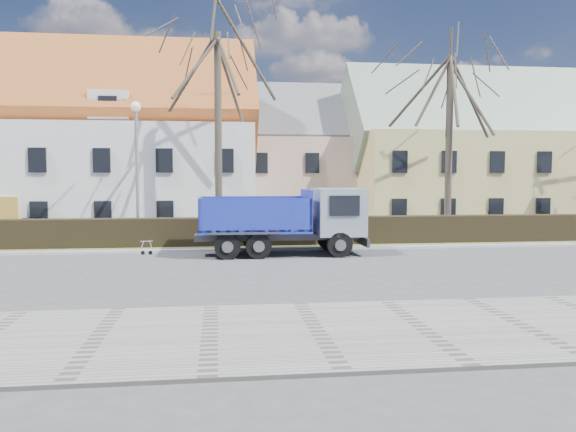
{
  "coord_description": "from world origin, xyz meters",
  "views": [
    {
      "loc": [
        -2.02,
        -19.79,
        3.29
      ],
      "look_at": [
        0.87,
        3.48,
        1.6
      ],
      "focal_mm": 35.0,
      "sensor_mm": 36.0,
      "label": 1
    }
  ],
  "objects": [
    {
      "name": "dump_truck",
      "position": [
        0.36,
        3.28,
        1.43
      ],
      "size": [
        7.15,
        2.66,
        2.86
      ],
      "primitive_type": null,
      "rotation": [
        0.0,
        0.0,
        -0.0
      ],
      "color": "#152397",
      "rests_on": "ground"
    },
    {
      "name": "grass_strip",
      "position": [
        0.0,
        6.2,
        0.05
      ],
      "size": [
        80.0,
        3.0,
        0.1
      ],
      "primitive_type": "cube",
      "color": "#515B33",
      "rests_on": "ground"
    },
    {
      "name": "ground",
      "position": [
        0.0,
        0.0,
        0.0
      ],
      "size": [
        120.0,
        120.0,
        0.0
      ],
      "primitive_type": "plane",
      "color": "#424244"
    },
    {
      "name": "building_yellow",
      "position": [
        16.0,
        17.0,
        4.25
      ],
      "size": [
        18.8,
        10.8,
        8.5
      ],
      "primitive_type": null,
      "color": "#C9BB6E",
      "rests_on": "ground"
    },
    {
      "name": "building_white",
      "position": [
        -13.0,
        16.0,
        4.75
      ],
      "size": [
        26.8,
        10.8,
        9.5
      ],
      "primitive_type": null,
      "color": "silver",
      "rests_on": "ground"
    },
    {
      "name": "building_pink",
      "position": [
        4.0,
        20.0,
        4.0
      ],
      "size": [
        10.8,
        8.8,
        8.0
      ],
      "primitive_type": null,
      "color": "#CFA793",
      "rests_on": "ground"
    },
    {
      "name": "tree_1",
      "position": [
        -2.0,
        8.5,
        6.33
      ],
      "size": [
        9.2,
        9.2,
        12.65
      ],
      "primitive_type": null,
      "color": "#3C342A",
      "rests_on": "ground"
    },
    {
      "name": "tree_2",
      "position": [
        10.0,
        8.5,
        5.5
      ],
      "size": [
        8.0,
        8.0,
        11.0
      ],
      "primitive_type": null,
      "color": "#3C342A",
      "rests_on": "ground"
    },
    {
      "name": "sidewalk_near",
      "position": [
        0.0,
        -8.5,
        0.04
      ],
      "size": [
        80.0,
        5.0,
        0.08
      ],
      "primitive_type": "cube",
      "color": "gray",
      "rests_on": "ground"
    },
    {
      "name": "curb_far",
      "position": [
        0.0,
        4.6,
        0.06
      ],
      "size": [
        80.0,
        0.3,
        0.12
      ],
      "primitive_type": "cube",
      "color": "#B0B0B0",
      "rests_on": "ground"
    },
    {
      "name": "hedge",
      "position": [
        0.0,
        6.0,
        0.65
      ],
      "size": [
        60.0,
        0.9,
        1.3
      ],
      "primitive_type": "cube",
      "color": "black",
      "rests_on": "ground"
    },
    {
      "name": "streetlight",
      "position": [
        -5.76,
        7.0,
        3.39
      ],
      "size": [
        0.53,
        0.53,
        6.78
      ],
      "primitive_type": null,
      "color": "#97999B",
      "rests_on": "ground"
    },
    {
      "name": "parked_car_a",
      "position": [
        -11.37,
        10.98,
        0.59
      ],
      "size": [
        3.49,
        1.47,
        1.18
      ],
      "primitive_type": "imported",
      "rotation": [
        0.0,
        0.0,
        1.55
      ],
      "color": "black",
      "rests_on": "ground"
    },
    {
      "name": "cart_frame",
      "position": [
        -5.22,
        3.94,
        0.33
      ],
      "size": [
        0.74,
        0.45,
        0.65
      ],
      "primitive_type": null,
      "rotation": [
        0.0,
        0.0,
        0.06
      ],
      "color": "silver",
      "rests_on": "ground"
    }
  ]
}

